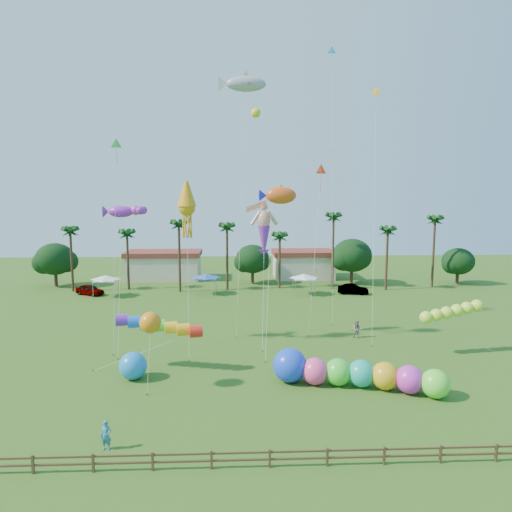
{
  "coord_description": "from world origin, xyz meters",
  "views": [
    {
      "loc": [
        -1.69,
        -27.95,
        13.87
      ],
      "look_at": [
        0.0,
        10.0,
        9.0
      ],
      "focal_mm": 32.0,
      "sensor_mm": 36.0,
      "label": 1
    }
  ],
  "objects_px": {
    "blue_ball": "(133,366)",
    "car_b": "(353,289)",
    "car_a": "(90,290)",
    "spectator_a": "(106,435)",
    "spectator_b": "(357,329)",
    "caterpillar_inflatable": "(351,373)"
  },
  "relations": [
    {
      "from": "car_a",
      "to": "spectator_b",
      "type": "distance_m",
      "value": 39.49
    },
    {
      "from": "car_a",
      "to": "caterpillar_inflatable",
      "type": "height_order",
      "value": "caterpillar_inflatable"
    },
    {
      "from": "car_a",
      "to": "blue_ball",
      "type": "relative_size",
      "value": 2.09
    },
    {
      "from": "spectator_a",
      "to": "blue_ball",
      "type": "height_order",
      "value": "blue_ball"
    },
    {
      "from": "spectator_a",
      "to": "spectator_b",
      "type": "xyz_separation_m",
      "value": [
        19.24,
        19.45,
        0.06
      ]
    },
    {
      "from": "car_b",
      "to": "caterpillar_inflatable",
      "type": "xyz_separation_m",
      "value": [
        -8.51,
        -32.3,
        0.36
      ]
    },
    {
      "from": "spectator_a",
      "to": "car_b",
      "type": "bearing_deg",
      "value": 63.52
    },
    {
      "from": "car_a",
      "to": "car_b",
      "type": "distance_m",
      "value": 37.9
    },
    {
      "from": "blue_ball",
      "to": "car_b",
      "type": "bearing_deg",
      "value": 50.41
    },
    {
      "from": "caterpillar_inflatable",
      "to": "blue_ball",
      "type": "relative_size",
      "value": 5.87
    },
    {
      "from": "caterpillar_inflatable",
      "to": "blue_ball",
      "type": "xyz_separation_m",
      "value": [
        -16.34,
        2.25,
        -0.02
      ]
    },
    {
      "from": "car_a",
      "to": "blue_ball",
      "type": "distance_m",
      "value": 33.81
    },
    {
      "from": "car_a",
      "to": "caterpillar_inflatable",
      "type": "distance_m",
      "value": 44.52
    },
    {
      "from": "car_a",
      "to": "spectator_a",
      "type": "bearing_deg",
      "value": -131.96
    },
    {
      "from": "blue_ball",
      "to": "car_a",
      "type": "bearing_deg",
      "value": 112.68
    },
    {
      "from": "car_a",
      "to": "blue_ball",
      "type": "height_order",
      "value": "blue_ball"
    },
    {
      "from": "car_b",
      "to": "caterpillar_inflatable",
      "type": "distance_m",
      "value": 33.4
    },
    {
      "from": "spectator_b",
      "to": "blue_ball",
      "type": "bearing_deg",
      "value": -135.24
    },
    {
      "from": "spectator_b",
      "to": "blue_ball",
      "type": "xyz_separation_m",
      "value": [
        -19.95,
        -9.48,
        0.16
      ]
    },
    {
      "from": "car_b",
      "to": "blue_ball",
      "type": "bearing_deg",
      "value": 153.32
    },
    {
      "from": "caterpillar_inflatable",
      "to": "car_b",
      "type": "bearing_deg",
      "value": 92.51
    },
    {
      "from": "spectator_a",
      "to": "spectator_b",
      "type": "relative_size",
      "value": 0.93
    }
  ]
}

